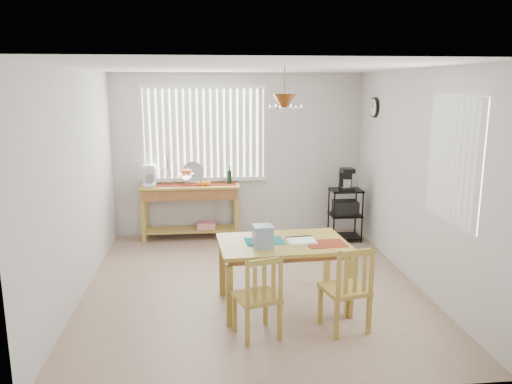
{
  "coord_description": "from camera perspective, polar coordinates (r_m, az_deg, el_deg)",
  "views": [
    {
      "loc": [
        -0.55,
        -5.72,
        2.4
      ],
      "look_at": [
        0.1,
        0.55,
        1.05
      ],
      "focal_mm": 35.0,
      "sensor_mm": 36.0,
      "label": 1
    }
  ],
  "objects": [
    {
      "name": "room_shell",
      "position": [
        5.81,
        -0.41,
        5.07
      ],
      "size": [
        4.2,
        4.7,
        2.7
      ],
      "color": "beige",
      "rests_on": "ground"
    },
    {
      "name": "cart_items",
      "position": [
        7.85,
        10.28,
        1.43
      ],
      "size": [
        0.19,
        0.23,
        0.34
      ],
      "color": "black",
      "rests_on": "wire_cart"
    },
    {
      "name": "dining_table",
      "position": [
        5.48,
        3.07,
        -6.55
      ],
      "size": [
        1.43,
        0.97,
        0.74
      ],
      "color": "#B0933B",
      "rests_on": "ground"
    },
    {
      "name": "table_items",
      "position": [
        5.29,
        1.94,
        -5.26
      ],
      "size": [
        1.08,
        0.48,
        0.24
      ],
      "color": "#136B67",
      "rests_on": "dining_table"
    },
    {
      "name": "sideboard_items",
      "position": [
        7.89,
        -9.38,
        1.73
      ],
      "size": [
        1.46,
        0.36,
        0.66
      ],
      "color": "maroon",
      "rests_on": "sideboard"
    },
    {
      "name": "chair_right",
      "position": [
        5.07,
        10.35,
        -10.9
      ],
      "size": [
        0.49,
        0.49,
        0.89
      ],
      "color": "#B0933B",
      "rests_on": "ground"
    },
    {
      "name": "ground",
      "position": [
        6.23,
        -0.4,
        -10.61
      ],
      "size": [
        4.0,
        4.5,
        0.01
      ],
      "primitive_type": "cube",
      "color": "tan"
    },
    {
      "name": "sideboard",
      "position": [
        7.94,
        -7.46,
        -0.75
      ],
      "size": [
        1.54,
        0.43,
        0.87
      ],
      "color": "#B0933B",
      "rests_on": "ground"
    },
    {
      "name": "wire_cart",
      "position": [
        7.94,
        10.17,
        -2.01
      ],
      "size": [
        0.48,
        0.39,
        0.82
      ],
      "color": "black",
      "rests_on": "ground"
    },
    {
      "name": "chair_left",
      "position": [
        4.88,
        0.27,
        -11.94
      ],
      "size": [
        0.49,
        0.49,
        0.85
      ],
      "color": "#B0933B",
      "rests_on": "ground"
    }
  ]
}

